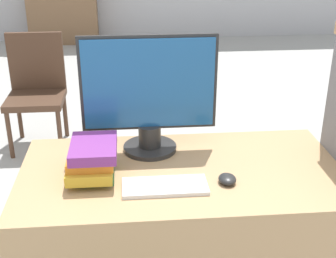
% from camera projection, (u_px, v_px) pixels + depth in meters
% --- Properties ---
extents(desk, '(1.34, 0.71, 0.75)m').
position_uv_depth(desk, '(181.00, 243.00, 2.09)').
color(desk, tan).
rests_on(desk, ground_plane).
extents(monitor, '(0.59, 0.24, 0.52)m').
position_uv_depth(monitor, '(149.00, 96.00, 2.00)').
color(monitor, '#282828').
rests_on(monitor, desk).
extents(keyboard, '(0.33, 0.14, 0.02)m').
position_uv_depth(keyboard, '(165.00, 186.00, 1.80)').
color(keyboard, white).
rests_on(keyboard, desk).
extents(mouse, '(0.07, 0.08, 0.03)m').
position_uv_depth(mouse, '(227.00, 179.00, 1.83)').
color(mouse, '#262626').
rests_on(mouse, desk).
extents(book_stack, '(0.20, 0.26, 0.14)m').
position_uv_depth(book_stack, '(92.00, 159.00, 1.86)').
color(book_stack, '#2D7F42').
rests_on(book_stack, desk).
extents(far_chair, '(0.44, 0.44, 0.90)m').
position_uv_depth(far_chair, '(36.00, 86.00, 3.73)').
color(far_chair, '#4C3323').
rests_on(far_chair, ground_plane).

